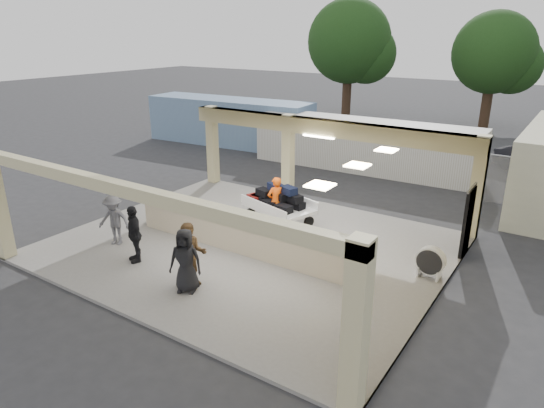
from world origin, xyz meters
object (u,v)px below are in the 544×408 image
Objects in this scene: container_white at (364,145)px; passenger_a at (191,255)px; drum_fan at (431,261)px; passenger_b at (134,234)px; baggage_handler at (276,202)px; baggage_counter at (240,236)px; passenger_d at (186,261)px; container_blue at (229,122)px; car_dark at (538,160)px; luggage_cart at (278,202)px; passenger_c at (114,220)px.

passenger_a is at bearing -87.56° from container_white.
passenger_b reaches higher than drum_fan.
baggage_handler is (-5.73, 0.81, 0.41)m from drum_fan.
passenger_d reaches higher than baggage_counter.
container_blue reaches higher than container_white.
drum_fan is 8.64m from passenger_b.
container_blue is at bearing 146.63° from drum_fan.
container_white is at bearing 52.34° from passenger_a.
passenger_b is 2.56m from passenger_d.
container_blue is (-16.75, -3.13, 0.71)m from car_dark.
baggage_handler is 13.87m from container_blue.
baggage_handler is 1.01× the size of passenger_b.
passenger_a reaches higher than car_dark.
container_white is at bearing 69.44° from passenger_d.
luggage_cart is 5.48m from passenger_d.
baggage_handler is 0.45× the size of car_dark.
luggage_cart is 1.58× the size of passenger_d.
luggage_cart is 5.17m from passenger_a.
baggage_counter is 0.78× the size of container_blue.
baggage_handler reaches higher than baggage_counter.
container_blue is at bearing -106.72° from baggage_handler.
drum_fan is at bearing -58.95° from container_white.
container_blue is at bearing 151.85° from luggage_cart.
baggage_counter is at bearing 75.37° from passenger_b.
passenger_b is (-2.20, -2.31, 0.39)m from baggage_counter.
passenger_b reaches higher than luggage_cart.
passenger_a is 1.02× the size of passenger_d.
car_dark is at bearing 26.10° from container_white.
container_white is at bearing 109.45° from luggage_cart.
container_white is at bearing 113.13° from passenger_b.
passenger_a is at bearing -67.81° from luggage_cart.
container_white is (-0.57, 8.96, 0.24)m from baggage_handler.
passenger_d reaches higher than passenger_c.
luggage_cart is 5.32m from passenger_b.
luggage_cart is 14.48m from car_dark.
baggage_handler is 0.17× the size of container_blue.
baggage_counter is at bearing -66.90° from luggage_cart.
passenger_a is at bearing -59.30° from container_blue.
drum_fan is 0.51× the size of baggage_handler.
passenger_a is 0.17× the size of container_blue.
passenger_a reaches higher than baggage_counter.
drum_fan is at bearing -4.30° from passenger_a.
baggage_counter is 15.81m from container_blue.
container_white reaches higher than drum_fan.
passenger_c is 0.42× the size of car_dark.
container_white is at bearing -9.43° from container_blue.
container_blue reaches higher than luggage_cart.
passenger_a is 13.88m from container_white.
passenger_b is (-1.88, -4.97, 0.10)m from luggage_cart.
baggage_handler is (-0.23, 2.39, 0.41)m from baggage_counter.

